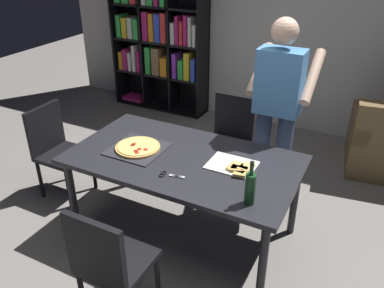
% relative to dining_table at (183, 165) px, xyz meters
% --- Properties ---
extents(ground_plane, '(12.00, 12.00, 0.00)m').
position_rel_dining_table_xyz_m(ground_plane, '(0.00, 0.00, -0.68)').
color(ground_plane, gray).
extents(back_wall, '(6.40, 0.10, 2.80)m').
position_rel_dining_table_xyz_m(back_wall, '(0.00, 2.60, 0.72)').
color(back_wall, silver).
rests_on(back_wall, ground_plane).
extents(dining_table, '(1.82, 1.01, 0.75)m').
position_rel_dining_table_xyz_m(dining_table, '(0.00, 0.00, 0.00)').
color(dining_table, '#232328').
rests_on(dining_table, ground_plane).
extents(chair_near_camera, '(0.42, 0.42, 0.90)m').
position_rel_dining_table_xyz_m(chair_near_camera, '(-0.00, -0.99, -0.17)').
color(chair_near_camera, black).
rests_on(chair_near_camera, ground_plane).
extents(chair_far_side, '(0.42, 0.42, 0.90)m').
position_rel_dining_table_xyz_m(chair_far_side, '(0.00, 0.99, -0.17)').
color(chair_far_side, black).
rests_on(chair_far_side, ground_plane).
extents(chair_left_end, '(0.42, 0.42, 0.90)m').
position_rel_dining_table_xyz_m(chair_left_end, '(-1.39, 0.00, -0.17)').
color(chair_left_end, black).
rests_on(chair_left_end, ground_plane).
extents(bookshelf, '(1.40, 0.35, 1.95)m').
position_rel_dining_table_xyz_m(bookshelf, '(-1.68, 2.37, 0.33)').
color(bookshelf, black).
rests_on(bookshelf, ground_plane).
extents(person_serving_pizza, '(0.55, 0.54, 1.75)m').
position_rel_dining_table_xyz_m(person_serving_pizza, '(0.51, 0.77, 0.31)').
color(person_serving_pizza, '#38476B').
rests_on(person_serving_pizza, ground_plane).
extents(pepperoni_pizza_on_tray, '(0.43, 0.43, 0.04)m').
position_rel_dining_table_xyz_m(pepperoni_pizza_on_tray, '(-0.40, -0.05, 0.08)').
color(pepperoni_pizza_on_tray, '#2D2D33').
rests_on(pepperoni_pizza_on_tray, dining_table).
extents(pizza_slices_on_towel, '(0.36, 0.30, 0.03)m').
position_rel_dining_table_xyz_m(pizza_slices_on_towel, '(0.43, 0.03, 0.08)').
color(pizza_slices_on_towel, white).
rests_on(pizza_slices_on_towel, dining_table).
extents(wine_bottle, '(0.07, 0.07, 0.32)m').
position_rel_dining_table_xyz_m(wine_bottle, '(0.67, -0.33, 0.19)').
color(wine_bottle, '#194723').
rests_on(wine_bottle, dining_table).
extents(kitchen_scissors, '(0.20, 0.09, 0.01)m').
position_rel_dining_table_xyz_m(kitchen_scissors, '(0.02, -0.28, 0.07)').
color(kitchen_scissors, silver).
rests_on(kitchen_scissors, dining_table).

